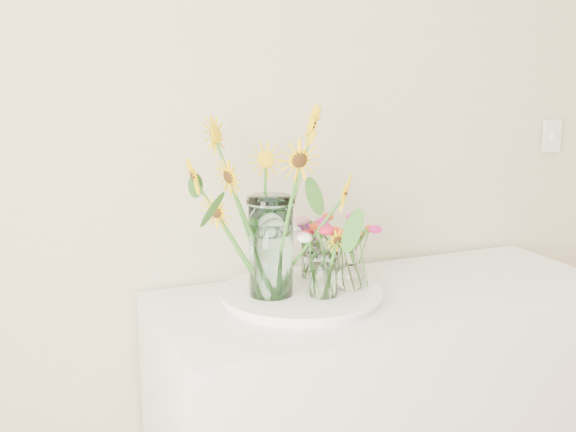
% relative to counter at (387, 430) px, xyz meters
% --- Properties ---
extents(counter, '(1.40, 0.60, 0.90)m').
position_rel_counter_xyz_m(counter, '(0.00, 0.00, 0.00)').
color(counter, white).
rests_on(counter, ground_plane).
extents(tray, '(0.45, 0.45, 0.02)m').
position_rel_counter_xyz_m(tray, '(-0.28, 0.04, 0.46)').
color(tray, white).
rests_on(tray, counter).
extents(mason_jar, '(0.16, 0.16, 0.29)m').
position_rel_counter_xyz_m(mason_jar, '(-0.37, 0.04, 0.62)').
color(mason_jar, silver).
rests_on(mason_jar, tray).
extents(sunflower_bouquet, '(0.98, 0.98, 0.54)m').
position_rel_counter_xyz_m(sunflower_bouquet, '(-0.37, 0.04, 0.75)').
color(sunflower_bouquet, yellow).
rests_on(sunflower_bouquet, tray).
extents(small_vase_a, '(0.10, 0.10, 0.14)m').
position_rel_counter_xyz_m(small_vase_a, '(-0.24, -0.02, 0.54)').
color(small_vase_a, white).
rests_on(small_vase_a, tray).
extents(wildflower_posy_a, '(0.20, 0.20, 0.23)m').
position_rel_counter_xyz_m(wildflower_posy_a, '(-0.24, -0.02, 0.59)').
color(wildflower_posy_a, red).
rests_on(wildflower_posy_a, tray).
extents(small_vase_b, '(0.12, 0.12, 0.13)m').
position_rel_counter_xyz_m(small_vase_b, '(-0.13, 0.01, 0.54)').
color(small_vase_b, white).
rests_on(small_vase_b, tray).
extents(wildflower_posy_b, '(0.21, 0.21, 0.22)m').
position_rel_counter_xyz_m(wildflower_posy_b, '(-0.13, 0.01, 0.59)').
color(wildflower_posy_b, red).
rests_on(wildflower_posy_b, tray).
extents(small_vase_c, '(0.07, 0.07, 0.11)m').
position_rel_counter_xyz_m(small_vase_c, '(-0.19, 0.15, 0.53)').
color(small_vase_c, white).
rests_on(small_vase_c, tray).
extents(wildflower_posy_c, '(0.20, 0.20, 0.20)m').
position_rel_counter_xyz_m(wildflower_posy_c, '(-0.19, 0.15, 0.58)').
color(wildflower_posy_c, red).
rests_on(wildflower_posy_c, tray).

